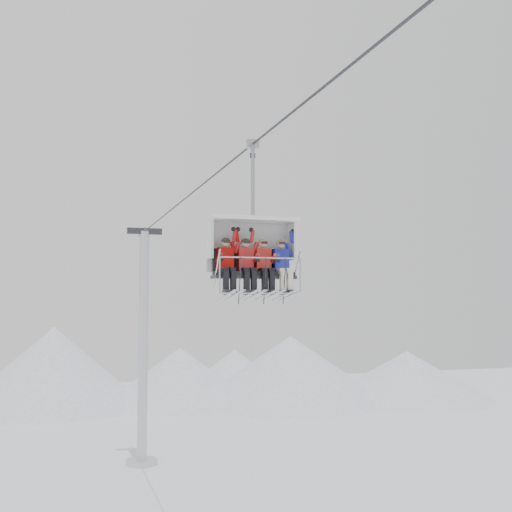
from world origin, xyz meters
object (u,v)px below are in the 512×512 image
object	(u,v)px
skier_far_left	(226,264)
skier_center_right	(264,264)
lift_tower_right	(143,362)
chairlift_carrier	(251,247)
skier_far_right	(282,265)
skier_center_left	(247,264)

from	to	relation	value
skier_far_left	skier_center_right	xyz separation A→B (m)	(0.99, 0.00, 0.00)
lift_tower_right	skier_center_right	world-z (taller)	lift_tower_right
chairlift_carrier	skier_far_left	distance (m)	0.92
chairlift_carrier	skier_center_right	xyz separation A→B (m)	(0.25, -0.30, -0.46)
skier_far_left	skier_far_right	bearing A→B (deg)	0.00
lift_tower_right	chairlift_carrier	distance (m)	22.14
lift_tower_right	skier_center_right	xyz separation A→B (m)	(0.25, -21.90, 4.41)
chairlift_carrier	skier_center_left	distance (m)	0.59
skier_center_left	skier_far_left	bearing A→B (deg)	180.00
chairlift_carrier	skier_far_left	world-z (taller)	chairlift_carrier
skier_far_right	skier_far_left	bearing A→B (deg)	180.00
lift_tower_right	skier_far_left	bearing A→B (deg)	-91.93
skier_center_left	skier_far_right	distance (m)	0.94
skier_far_left	skier_center_left	size ratio (longest dim) A/B	1.00
skier_center_left	skier_far_right	xyz separation A→B (m)	(0.94, 0.00, 0.00)
chairlift_carrier	skier_far_right	bearing A→B (deg)	-22.68
lift_tower_right	skier_center_left	size ratio (longest dim) A/B	7.99
chairlift_carrier	skier_center_right	size ratio (longest dim) A/B	2.36
chairlift_carrier	skier_far_right	distance (m)	0.92
skier_far_left	skier_center_right	size ratio (longest dim) A/B	1.00
skier_center_left	skier_far_right	size ratio (longest dim) A/B	1.00
lift_tower_right	skier_far_right	distance (m)	22.35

